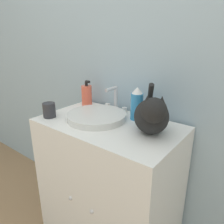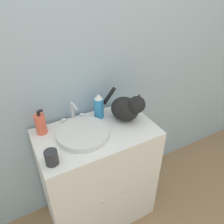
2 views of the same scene
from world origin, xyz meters
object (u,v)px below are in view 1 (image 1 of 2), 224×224
(cat, at_px, (152,115))
(soap_bottle, at_px, (87,95))
(cup, at_px, (49,110))
(spray_bottle, at_px, (137,104))

(cat, height_order, soap_bottle, cat)
(soap_bottle, distance_m, cup, 0.31)
(cup, bearing_deg, soap_bottle, 86.95)
(cat, distance_m, cup, 0.62)
(cat, height_order, cup, cat)
(soap_bottle, xyz_separation_m, cup, (-0.02, -0.30, -0.03))
(cat, relative_size, spray_bottle, 1.65)
(cat, distance_m, spray_bottle, 0.20)
(cat, relative_size, cup, 3.60)
(cat, height_order, spray_bottle, cat)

